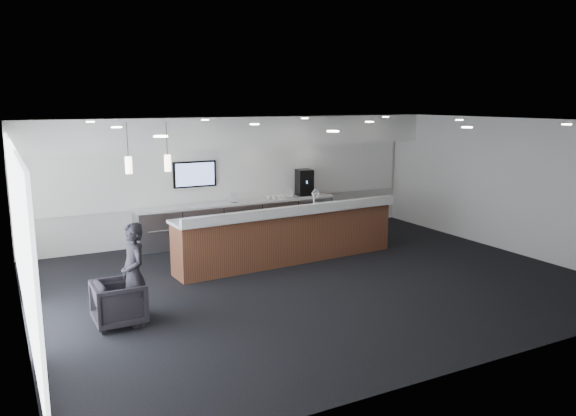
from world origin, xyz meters
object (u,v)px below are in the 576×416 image
coffee_machine (304,182)px  lounge_guest (134,274)px  service_counter (288,235)px  armchair (119,303)px

coffee_machine → lounge_guest: bearing=-132.7°
service_counter → armchair: service_counter is taller
armchair → lounge_guest: size_ratio=0.48×
service_counter → armchair: size_ratio=6.68×
armchair → lounge_guest: bearing=-115.0°
service_counter → armchair: 4.30m
service_counter → lounge_guest: bearing=-155.6°
coffee_machine → service_counter: bearing=-117.3°
coffee_machine → armchair: bearing=-134.5°
service_counter → armchair: bearing=-158.2°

